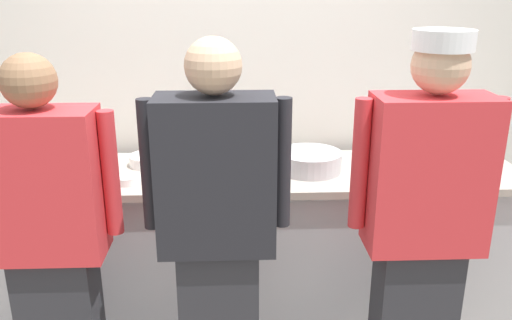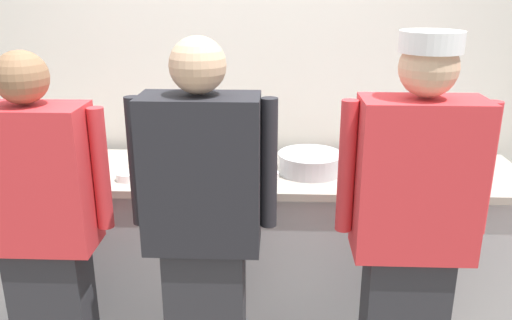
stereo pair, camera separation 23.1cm
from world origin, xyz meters
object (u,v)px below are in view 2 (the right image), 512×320
Objects in this scene: ramekin_orange_sauce at (126,176)px; plate_stack_rear at (153,157)px; chef_center at (203,228)px; ramekin_yellow_sauce at (270,176)px; ramekin_red_sauce at (181,177)px; chef_near_left at (43,230)px; sheet_tray at (419,170)px; deli_cup at (15,156)px; mixing_bowl_steel at (310,163)px; plate_stack_front at (69,166)px; chef_far_right at (412,230)px.

plate_stack_rear is at bearing 75.90° from ramekin_orange_sauce.
chef_center is at bearing -48.56° from ramekin_orange_sauce.
ramekin_yellow_sauce is 0.47m from ramekin_red_sauce.
sheet_tray is at bearing 21.82° from chef_near_left.
chef_center is 3.22× the size of sheet_tray.
sheet_tray is 5.87× the size of deli_cup.
plate_stack_rear is at bearing 70.17° from chef_near_left.
chef_center is 0.87m from mixing_bowl_steel.
ramekin_yellow_sauce reaches higher than ramekin_orange_sauce.
mixing_bowl_steel is at bearing 4.05° from plate_stack_front.
chef_far_right is 18.65× the size of ramekin_yellow_sauce.
sheet_tray is 0.83m from ramekin_yellow_sauce.
plate_stack_rear is at bearing 171.88° from mixing_bowl_steel.
chef_near_left is 0.97× the size of chef_center.
chef_center reaches higher than chef_near_left.
chef_far_right reaches higher than chef_near_left.
ramekin_orange_sauce is at bearing 131.44° from chef_center.
sheet_tray is (1.90, 0.11, -0.04)m from plate_stack_front.
ramekin_yellow_sauce is 0.86× the size of ramekin_orange_sauce.
ramekin_orange_sauce is at bearing -12.82° from plate_stack_front.
chef_far_right reaches higher than plate_stack_front.
mixing_bowl_steel is 0.25m from ramekin_yellow_sauce.
chef_center is at bearing -115.07° from ramekin_yellow_sauce.
chef_near_left reaches higher than plate_stack_front.
chef_near_left is 1.57m from chef_far_right.
deli_cup is at bearing 158.31° from chef_far_right.
plate_stack_rear is 0.37m from ramekin_red_sauce.
sheet_tray is at bearing 3.43° from plate_stack_front.
ramekin_yellow_sauce is at bearing 134.12° from chef_far_right.
chef_far_right is 16.05× the size of ramekin_orange_sauce.
deli_cup is (-1.68, 0.08, -0.01)m from mixing_bowl_steel.
plate_stack_front is 0.34m from ramekin_orange_sauce.
chef_center is 18.93× the size of deli_cup.
ramekin_red_sauce is (-1.06, 0.57, 0.00)m from chef_far_right.
plate_stack_front reaches higher than ramekin_red_sauce.
sheet_tray is (1.79, 0.72, 0.05)m from chef_near_left.
chef_far_right is 17.95× the size of ramekin_red_sauce.
mixing_bowl_steel is at bearing 30.26° from chef_near_left.
plate_stack_rear is at bearing 125.58° from ramekin_red_sauce.
chef_near_left is 4.68× the size of mixing_bowl_steel.
chef_center is 7.19× the size of plate_stack_front.
mixing_bowl_steel reaches higher than deli_cup.
chef_far_right is 2.22m from deli_cup.
chef_far_right reaches higher than ramekin_orange_sauce.
plate_stack_rear is at bearing 159.21° from ramekin_yellow_sauce.
chef_center is at bearing -1.48° from chef_near_left.
chef_near_left is at bearing -149.95° from ramekin_yellow_sauce.
chef_near_left is 17.10× the size of ramekin_red_sauce.
ramekin_orange_sauce is at bearing 67.12° from chef_near_left.
ramekin_red_sauce is at bearing -13.87° from deli_cup.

